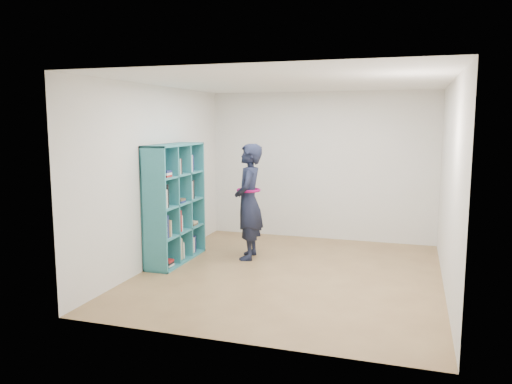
% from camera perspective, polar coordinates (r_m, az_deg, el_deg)
% --- Properties ---
extents(floor, '(4.50, 4.50, 0.00)m').
position_cam_1_polar(floor, '(6.99, 3.88, -9.34)').
color(floor, brown).
rests_on(floor, ground).
extents(ceiling, '(4.50, 4.50, 0.00)m').
position_cam_1_polar(ceiling, '(6.69, 4.10, 12.43)').
color(ceiling, white).
rests_on(ceiling, wall_back).
extents(wall_left, '(0.02, 4.50, 2.60)m').
position_cam_1_polar(wall_left, '(7.44, -11.17, 1.84)').
color(wall_left, silver).
rests_on(wall_left, floor).
extents(wall_right, '(0.02, 4.50, 2.60)m').
position_cam_1_polar(wall_right, '(6.55, 21.26, 0.59)').
color(wall_right, silver).
rests_on(wall_right, floor).
extents(wall_back, '(4.00, 0.02, 2.60)m').
position_cam_1_polar(wall_back, '(8.91, 7.40, 2.94)').
color(wall_back, silver).
rests_on(wall_back, floor).
extents(wall_front, '(4.00, 0.02, 2.60)m').
position_cam_1_polar(wall_front, '(4.58, -2.66, -1.90)').
color(wall_front, silver).
rests_on(wall_front, floor).
extents(bookshelf, '(0.39, 1.32, 1.76)m').
position_cam_1_polar(bookshelf, '(7.53, -9.47, -1.51)').
color(bookshelf, teal).
rests_on(bookshelf, floor).
extents(person, '(0.52, 0.70, 1.76)m').
position_cam_1_polar(person, '(7.57, -0.85, -1.10)').
color(person, black).
rests_on(person, floor).
extents(smartphone, '(0.04, 0.10, 0.13)m').
position_cam_1_polar(smartphone, '(7.65, -1.89, -0.15)').
color(smartphone, silver).
rests_on(smartphone, person).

